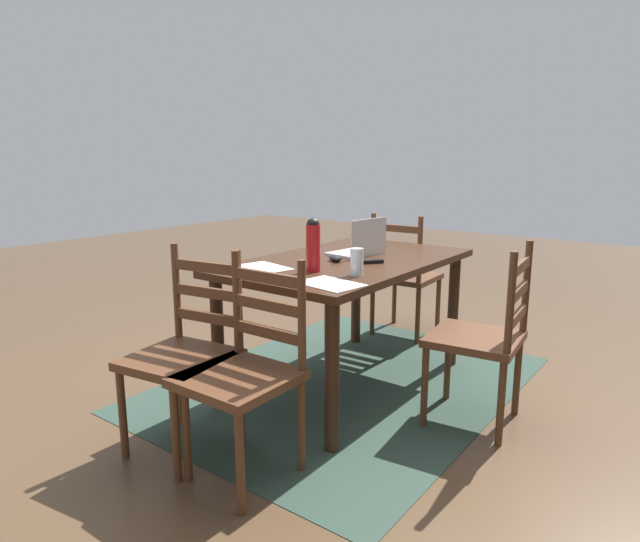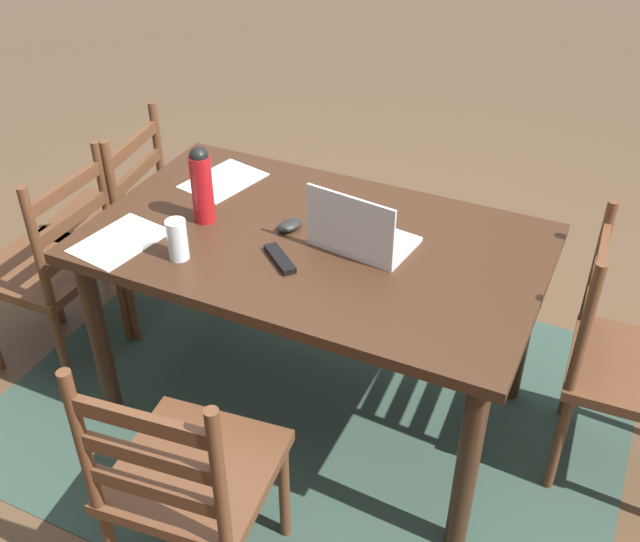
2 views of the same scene
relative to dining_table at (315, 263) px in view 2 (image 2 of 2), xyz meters
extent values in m
plane|color=brown|center=(0.00, 0.00, -0.68)|extent=(14.00, 14.00, 0.00)
cube|color=#2D4238|center=(0.00, 0.00, -0.68)|extent=(2.32, 1.78, 0.01)
cube|color=#382114|center=(0.00, 0.00, 0.08)|extent=(1.53, 0.92, 0.04)
cylinder|color=#382114|center=(-0.69, -0.38, -0.31)|extent=(0.07, 0.07, 0.74)
cylinder|color=#382114|center=(0.69, -0.38, -0.31)|extent=(0.07, 0.07, 0.74)
cylinder|color=#382114|center=(-0.69, 0.38, -0.31)|extent=(0.07, 0.07, 0.74)
cylinder|color=#382114|center=(0.69, 0.38, -0.31)|extent=(0.07, 0.07, 0.74)
cube|color=#56331E|center=(-1.10, -0.18, -0.23)|extent=(0.46, 0.46, 0.04)
cylinder|color=#56331E|center=(-0.90, -0.37, -0.46)|extent=(0.04, 0.04, 0.43)
cylinder|color=#56331E|center=(-0.92, 0.01, -0.46)|extent=(0.04, 0.04, 0.43)
cylinder|color=#56331E|center=(-0.89, -0.36, 0.02)|extent=(0.04, 0.04, 0.50)
cylinder|color=#56331E|center=(-0.91, 0.01, 0.02)|extent=(0.04, 0.04, 0.50)
cube|color=#56331E|center=(-0.90, -0.17, -0.08)|extent=(0.04, 0.36, 0.05)
cube|color=#56331E|center=(-0.90, -0.17, 0.05)|extent=(0.04, 0.36, 0.05)
cube|color=#56331E|center=(-0.90, -0.17, 0.17)|extent=(0.04, 0.36, 0.05)
cube|color=#56331E|center=(1.10, -0.18, -0.23)|extent=(0.50, 0.50, 0.04)
cylinder|color=#56331E|center=(1.26, 0.03, -0.46)|extent=(0.04, 0.04, 0.43)
cylinder|color=#56331E|center=(1.31, -0.34, -0.46)|extent=(0.04, 0.04, 0.43)
cylinder|color=#56331E|center=(0.88, -0.02, -0.46)|extent=(0.04, 0.04, 0.43)
cylinder|color=#56331E|center=(0.94, -0.40, -0.46)|extent=(0.04, 0.04, 0.43)
cylinder|color=#56331E|center=(0.87, -0.03, 0.02)|extent=(0.04, 0.04, 0.50)
cylinder|color=#56331E|center=(0.93, -0.40, 0.02)|extent=(0.04, 0.04, 0.50)
cube|color=#56331E|center=(0.90, -0.21, -0.08)|extent=(0.08, 0.36, 0.05)
cube|color=#56331E|center=(0.90, -0.21, 0.05)|extent=(0.08, 0.36, 0.05)
cube|color=#56331E|center=(0.90, -0.21, 0.17)|extent=(0.08, 0.36, 0.05)
cube|color=#56331E|center=(0.00, 0.79, -0.23)|extent=(0.49, 0.49, 0.04)
cylinder|color=#56331E|center=(0.21, 0.62, -0.46)|extent=(0.04, 0.04, 0.43)
cylinder|color=#56331E|center=(-0.17, 0.58, -0.46)|extent=(0.04, 0.04, 0.43)
cylinder|color=#56331E|center=(0.17, 1.01, 0.02)|extent=(0.04, 0.04, 0.50)
cylinder|color=#56331E|center=(-0.21, 0.97, 0.02)|extent=(0.04, 0.04, 0.50)
cube|color=#56331E|center=(-0.02, 0.99, -0.08)|extent=(0.36, 0.06, 0.05)
cube|color=#56331E|center=(-0.02, 0.99, 0.05)|extent=(0.36, 0.06, 0.05)
cube|color=#56331E|center=(-0.02, 0.99, 0.17)|extent=(0.36, 0.06, 0.05)
cube|color=#56331E|center=(1.10, 0.18, -0.23)|extent=(0.44, 0.44, 0.04)
cylinder|color=#56331E|center=(1.29, 0.00, -0.46)|extent=(0.04, 0.04, 0.43)
cylinder|color=#56331E|center=(0.91, 0.37, -0.46)|extent=(0.04, 0.04, 0.43)
cylinder|color=#56331E|center=(0.91, -0.01, -0.46)|extent=(0.04, 0.04, 0.43)
cylinder|color=#56331E|center=(0.90, 0.37, 0.02)|extent=(0.04, 0.04, 0.50)
cylinder|color=#56331E|center=(0.90, -0.01, 0.02)|extent=(0.04, 0.04, 0.50)
cube|color=#56331E|center=(0.90, 0.18, -0.08)|extent=(0.03, 0.36, 0.05)
cube|color=#56331E|center=(0.90, 0.18, 0.05)|extent=(0.03, 0.36, 0.05)
cube|color=#56331E|center=(0.90, 0.18, 0.17)|extent=(0.03, 0.36, 0.05)
cube|color=silver|center=(-0.16, -0.05, 0.11)|extent=(0.35, 0.26, 0.02)
cube|color=silver|center=(-0.15, 0.05, 0.22)|extent=(0.32, 0.05, 0.21)
cube|color=#A5CCEA|center=(-0.15, 0.05, 0.22)|extent=(0.29, 0.04, 0.19)
cylinder|color=#A81419|center=(0.40, 0.05, 0.22)|extent=(0.07, 0.07, 0.25)
sphere|color=black|center=(0.40, 0.05, 0.35)|extent=(0.07, 0.07, 0.07)
cylinder|color=silver|center=(0.35, 0.29, 0.17)|extent=(0.07, 0.07, 0.14)
ellipsoid|color=black|center=(0.10, -0.02, 0.12)|extent=(0.09, 0.12, 0.03)
cube|color=black|center=(0.04, 0.17, 0.11)|extent=(0.16, 0.14, 0.02)
cube|color=white|center=(0.49, -0.22, 0.10)|extent=(0.27, 0.34, 0.00)
cube|color=white|center=(0.58, 0.30, 0.10)|extent=(0.25, 0.33, 0.00)
camera|label=1|loc=(2.63, 1.76, 0.69)|focal=30.82mm
camera|label=2|loc=(-0.93, 1.92, 1.47)|focal=42.14mm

